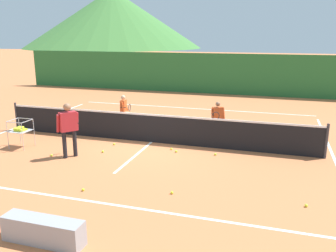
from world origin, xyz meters
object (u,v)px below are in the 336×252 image
(tennis_net, at_px, (151,128))
(tennis_ball_10, at_px, (103,152))
(tennis_ball_5, at_px, (114,144))
(courtside_bench, at_px, (43,231))
(tennis_ball_6, at_px, (52,155))
(instructor, at_px, (68,125))
(student_1, at_px, (217,116))
(tennis_ball_0, at_px, (306,206))
(student_0, at_px, (124,108))
(tennis_ball_3, at_px, (83,190))
(tennis_ball_9, at_px, (172,193))
(tennis_ball_4, at_px, (176,151))
(tennis_ball_1, at_px, (171,149))
(ball_cart, at_px, (20,129))
(tennis_ball_8, at_px, (215,154))

(tennis_net, height_order, tennis_ball_10, tennis_net)
(tennis_ball_5, height_order, courtside_bench, courtside_bench)
(tennis_ball_5, xyz_separation_m, tennis_ball_6, (-1.30, -1.57, 0.00))
(instructor, distance_m, student_1, 5.14)
(tennis_ball_0, height_order, courtside_bench, courtside_bench)
(student_0, relative_size, tennis_ball_3, 18.48)
(courtside_bench, bearing_deg, tennis_ball_9, 57.96)
(tennis_ball_4, height_order, tennis_ball_6, same)
(courtside_bench, bearing_deg, instructor, 116.39)
(tennis_ball_6, height_order, tennis_ball_10, same)
(instructor, bearing_deg, student_1, 42.51)
(tennis_ball_6, bearing_deg, student_0, 80.38)
(tennis_ball_0, bearing_deg, student_0, 141.96)
(tennis_ball_5, relative_size, courtside_bench, 0.05)
(tennis_net, bearing_deg, tennis_ball_10, -126.11)
(tennis_ball_4, xyz_separation_m, tennis_ball_9, (0.71, -2.85, 0.00))
(tennis_ball_1, relative_size, tennis_ball_10, 1.00)
(tennis_ball_5, height_order, tennis_ball_6, same)
(ball_cart, height_order, tennis_ball_9, ball_cart)
(ball_cart, relative_size, tennis_ball_9, 13.22)
(ball_cart, distance_m, tennis_ball_9, 5.94)
(student_1, distance_m, tennis_ball_3, 5.93)
(tennis_ball_1, xyz_separation_m, tennis_ball_6, (-3.25, -1.65, 0.00))
(tennis_ball_9, bearing_deg, instructor, 156.95)
(student_0, bearing_deg, tennis_ball_1, -40.40)
(tennis_ball_9, bearing_deg, ball_cart, 161.52)
(tennis_ball_0, relative_size, tennis_ball_4, 1.00)
(tennis_ball_0, bearing_deg, tennis_ball_3, -171.98)
(student_0, xyz_separation_m, tennis_ball_9, (3.52, -5.25, -0.72))
(instructor, height_order, tennis_ball_1, instructor)
(tennis_ball_5, bearing_deg, student_1, 33.65)
(tennis_ball_4, bearing_deg, ball_cart, -168.71)
(student_1, bearing_deg, tennis_ball_0, -60.37)
(tennis_ball_0, relative_size, tennis_ball_6, 1.00)
(instructor, height_order, courtside_bench, instructor)
(student_1, distance_m, courtside_bench, 7.75)
(tennis_ball_0, xyz_separation_m, tennis_ball_8, (-2.40, 2.70, 0.00))
(student_1, distance_m, tennis_ball_6, 5.70)
(tennis_ball_10, bearing_deg, ball_cart, -173.97)
(student_0, bearing_deg, student_1, -3.86)
(tennis_ball_6, xyz_separation_m, tennis_ball_9, (4.17, -1.40, 0.00))
(ball_cart, xyz_separation_m, tennis_ball_10, (2.74, 0.29, -0.56))
(tennis_ball_6, bearing_deg, tennis_ball_3, -40.88)
(student_0, bearing_deg, tennis_ball_4, -40.49)
(tennis_ball_5, distance_m, tennis_ball_9, 4.13)
(tennis_ball_1, bearing_deg, student_0, 139.60)
(tennis_ball_10, bearing_deg, tennis_ball_9, -37.03)
(tennis_ball_3, distance_m, tennis_ball_6, 2.84)
(tennis_ball_9, distance_m, courtside_bench, 2.99)
(tennis_ball_1, distance_m, tennis_ball_4, 0.29)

